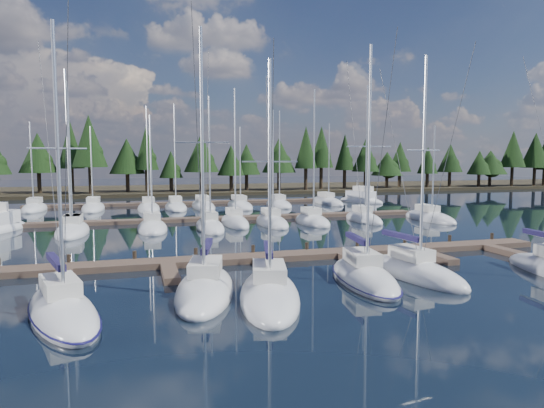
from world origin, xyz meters
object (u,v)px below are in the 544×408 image
object	(u,v)px
front_sailboat_1	(63,311)
motor_yacht_right	(361,199)
main_dock	(259,260)
front_sailboat_3	(269,294)
front_sailboat_5	(415,272)
front_sailboat_4	(364,277)
front_sailboat_2	(205,289)

from	to	relation	value
front_sailboat_1	motor_yacht_right	bearing A→B (deg)	51.43
front_sailboat_1	main_dock	bearing A→B (deg)	37.56
main_dock	front_sailboat_1	size ratio (longest dim) A/B	3.28
front_sailboat_3	front_sailboat_5	bearing A→B (deg)	12.43
main_dock	front_sailboat_4	bearing A→B (deg)	-55.49
front_sailboat_3	front_sailboat_4	distance (m)	6.38
main_dock	front_sailboat_3	xyz separation A→B (m)	(-1.62, -8.41, 0.07)
main_dock	front_sailboat_3	world-z (taller)	front_sailboat_3
main_dock	motor_yacht_right	bearing A→B (deg)	55.51
front_sailboat_1	front_sailboat_3	bearing A→B (deg)	0.58
front_sailboat_2	front_sailboat_5	xyz separation A→B (m)	(12.40, 0.28, 0.01)
main_dock	front_sailboat_5	bearing A→B (deg)	-38.81
front_sailboat_1	front_sailboat_2	distance (m)	6.79
motor_yacht_right	front_sailboat_3	bearing A→B (deg)	-120.91
front_sailboat_5	front_sailboat_1	bearing A→B (deg)	-173.42
front_sailboat_2	motor_yacht_right	xyz separation A→B (m)	(31.18, 45.37, 0.18)
front_sailboat_5	front_sailboat_4	bearing A→B (deg)	-176.89
front_sailboat_3	front_sailboat_2	bearing A→B (deg)	148.28
main_dock	motor_yacht_right	distance (m)	47.04
main_dock	front_sailboat_3	size ratio (longest dim) A/B	3.56
main_dock	front_sailboat_5	size ratio (longest dim) A/B	3.27
front_sailboat_3	motor_yacht_right	distance (m)	54.99
front_sailboat_3	front_sailboat_5	size ratio (longest dim) A/B	0.92
front_sailboat_1	front_sailboat_5	bearing A→B (deg)	6.58
front_sailboat_1	front_sailboat_2	world-z (taller)	front_sailboat_2
front_sailboat_1	motor_yacht_right	xyz separation A→B (m)	(37.70, 47.28, 0.18)
front_sailboat_1	front_sailboat_3	size ratio (longest dim) A/B	1.08
front_sailboat_3	front_sailboat_5	world-z (taller)	front_sailboat_5
front_sailboat_4	front_sailboat_1	bearing A→B (deg)	-172.66
front_sailboat_5	main_dock	bearing A→B (deg)	141.19
front_sailboat_2	main_dock	bearing A→B (deg)	55.46
front_sailboat_1	front_sailboat_3	world-z (taller)	front_sailboat_1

